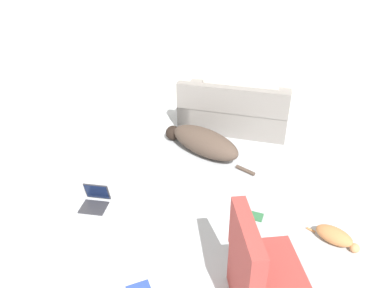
% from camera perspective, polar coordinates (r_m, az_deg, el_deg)
% --- Properties ---
extents(wall_back, '(7.68, 0.06, 2.46)m').
position_cam_1_polar(wall_back, '(6.29, 2.60, 15.70)').
color(wall_back, silver).
rests_on(wall_back, ground_plane).
extents(couch, '(1.71, 0.97, 0.81)m').
position_cam_1_polar(couch, '(6.02, 6.49, 4.97)').
color(couch, gray).
rests_on(couch, ground_plane).
extents(dog, '(1.45, 0.90, 0.37)m').
position_cam_1_polar(dog, '(5.30, 1.68, 0.34)').
color(dog, '#4C3D33').
rests_on(dog, ground_plane).
extents(cat, '(0.52, 0.35, 0.16)m').
position_cam_1_polar(cat, '(4.24, 21.00, -13.00)').
color(cat, '#BC7A47').
rests_on(cat, ground_plane).
extents(laptop_open, '(0.31, 0.32, 0.25)m').
position_cam_1_polar(laptop_open, '(4.57, -14.47, -7.98)').
color(laptop_open, '#2D2D33').
rests_on(laptop_open, ground_plane).
extents(book_green, '(0.26, 0.16, 0.02)m').
position_cam_1_polar(book_green, '(4.36, 9.16, -10.70)').
color(book_green, '#2D663D').
rests_on(book_green, ground_plane).
extents(side_chair, '(0.73, 0.82, 0.97)m').
position_cam_1_polar(side_chair, '(3.33, 10.83, -19.84)').
color(side_chair, '#993833').
rests_on(side_chair, ground_plane).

